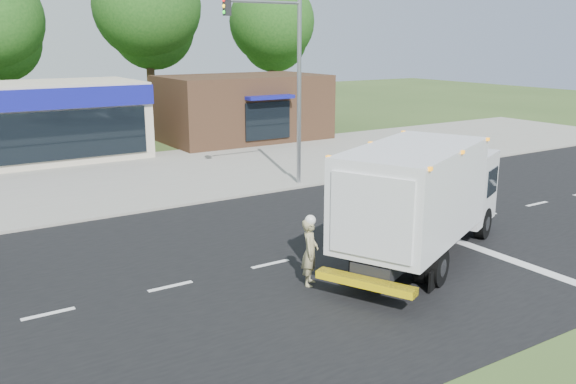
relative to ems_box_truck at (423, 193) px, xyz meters
name	(u,v)px	position (x,y,z in m)	size (l,w,h in m)	color
ground	(354,246)	(-0.84, 1.97, -1.99)	(120.00, 120.00, 0.00)	#385123
road_asphalt	(354,245)	(-0.84, 1.97, -1.98)	(60.00, 14.00, 0.02)	black
sidewalk	(231,190)	(-0.84, 10.17, -1.93)	(60.00, 2.40, 0.12)	gray
parking_apron	(177,167)	(-0.84, 15.97, -1.98)	(60.00, 9.00, 0.02)	gray
lane_markings	(417,250)	(0.51, 0.62, -1.97)	(55.20, 7.00, 0.01)	silver
ems_box_truck	(423,193)	(0.00, 0.00, 0.00)	(8.06, 5.47, 3.45)	black
emergency_worker	(310,251)	(-3.73, 0.18, -1.07)	(0.75, 0.76, 1.88)	tan
brown_storefront	(243,108)	(6.16, 21.95, 0.01)	(10.00, 6.70, 4.00)	#382316
traffic_signal_pole	(286,71)	(1.51, 9.57, 2.93)	(3.51, 0.25, 8.00)	gray
background_trees	(75,20)	(-1.69, 30.14, 5.39)	(36.77, 7.39, 12.10)	#332114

